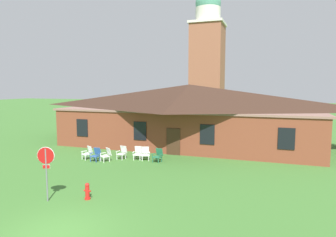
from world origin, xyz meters
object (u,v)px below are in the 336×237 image
lawn_chair_right_end (138,153)px  lawn_chair_under_eave (158,155)px  lawn_chair_middle (122,152)px  lawn_chair_far_side (145,153)px  stop_sign (46,163)px  lawn_chair_left_end (106,154)px  fire_hydrant (87,192)px  lawn_chair_near_door (96,154)px  lawn_chair_by_porch (88,152)px

lawn_chair_right_end → lawn_chair_under_eave: (1.67, -0.22, 0.00)m
lawn_chair_middle → lawn_chair_far_side: bearing=9.2°
stop_sign → lawn_chair_right_end: 8.73m
lawn_chair_middle → lawn_chair_far_side: same height
lawn_chair_left_end → fire_hydrant: (2.88, -6.53, -0.12)m
lawn_chair_under_eave → lawn_chair_middle: bearing=-179.1°
lawn_chair_far_side → fire_hydrant: size_ratio=1.21×
lawn_chair_right_end → lawn_chair_far_side: bearing=1.8°
stop_sign → lawn_chair_right_end: stop_sign is taller
lawn_chair_near_door → fire_hydrant: size_ratio=1.21×
lawn_chair_right_end → fire_hydrant: (1.02, -7.80, -0.12)m
lawn_chair_left_end → lawn_chair_far_side: (2.46, 1.29, 0.00)m
lawn_chair_by_porch → fire_hydrant: lawn_chair_by_porch is taller
lawn_chair_by_porch → lawn_chair_middle: 2.52m
lawn_chair_by_porch → lawn_chair_right_end: same height
lawn_chair_near_door → lawn_chair_right_end: 2.99m
lawn_chair_by_porch → lawn_chair_under_eave: same height
lawn_chair_left_end → lawn_chair_under_eave: (3.53, 1.05, 0.00)m
lawn_chair_by_porch → lawn_chair_middle: (2.35, 0.90, 0.00)m
lawn_chair_near_door → lawn_chair_left_end: bearing=13.4°
lawn_chair_far_side → lawn_chair_middle: bearing=-170.8°
lawn_chair_middle → lawn_chair_right_end: same height
stop_sign → lawn_chair_middle: (-0.54, 8.34, -1.31)m
stop_sign → lawn_chair_under_eave: 8.79m
lawn_chair_near_door → lawn_chair_by_porch: bearing=161.8°
lawn_chair_near_door → stop_sign: bearing=-74.3°
lawn_chair_near_door → fire_hydrant: 7.31m
lawn_chair_far_side → stop_sign: bearing=-97.9°
stop_sign → lawn_chair_far_side: 8.81m
lawn_chair_by_porch → lawn_chair_right_end: (3.49, 1.16, 0.00)m
stop_sign → lawn_chair_under_eave: (2.27, 8.39, -1.31)m
lawn_chair_left_end → lawn_chair_right_end: 2.26m
lawn_chair_near_door → lawn_chair_under_eave: size_ratio=1.00×
stop_sign → lawn_chair_far_side: size_ratio=2.68×
lawn_chair_middle → lawn_chair_under_eave: size_ratio=1.00×
stop_sign → fire_hydrant: size_ratio=3.24×
lawn_chair_under_eave → fire_hydrant: (-0.65, -7.58, -0.12)m
lawn_chair_middle → lawn_chair_under_eave: same height
lawn_chair_near_door → lawn_chair_under_eave: (4.28, 1.23, 0.00)m
lawn_chair_by_porch → lawn_chair_under_eave: (5.16, 0.94, 0.00)m
lawn_chair_middle → fire_hydrant: 7.84m
stop_sign → lawn_chair_by_porch: (-2.90, 7.44, -1.31)m
lawn_chair_by_porch → fire_hydrant: 8.03m
lawn_chair_near_door → lawn_chair_right_end: same height
lawn_chair_left_end → lawn_chair_middle: 1.24m
lawn_chair_near_door → lawn_chair_right_end: size_ratio=1.00×
stop_sign → lawn_chair_by_porch: stop_sign is taller
lawn_chair_by_porch → lawn_chair_under_eave: 5.25m
stop_sign → lawn_chair_middle: stop_sign is taller
lawn_chair_far_side → fire_hydrant: 7.84m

